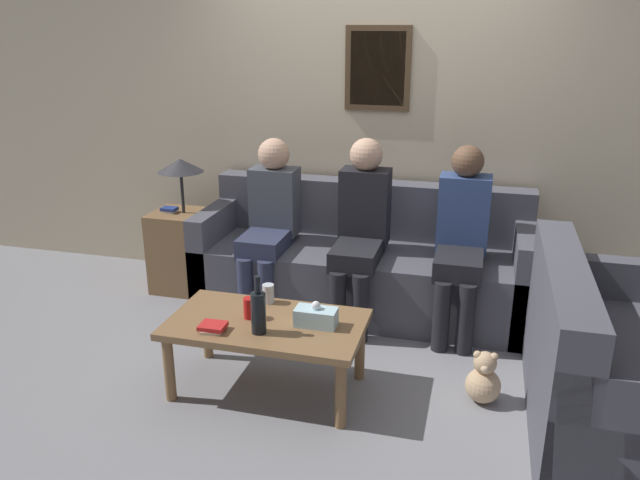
{
  "coord_description": "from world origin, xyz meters",
  "views": [
    {
      "loc": [
        0.8,
        -3.73,
        2.01
      ],
      "look_at": [
        -0.15,
        -0.16,
        0.72
      ],
      "focal_mm": 35.0,
      "sensor_mm": 36.0,
      "label": 1
    }
  ],
  "objects": [
    {
      "name": "person_middle",
      "position": [
        0.02,
        0.31,
        0.7
      ],
      "size": [
        0.34,
        0.66,
        1.27
      ],
      "color": "black",
      "rests_on": "ground_plane"
    },
    {
      "name": "side_table_with_lamp",
      "position": [
        -1.44,
        0.44,
        0.39
      ],
      "size": [
        0.42,
        0.4,
        1.05
      ],
      "color": "olive",
      "rests_on": "ground_plane"
    },
    {
      "name": "couch_side",
      "position": [
        1.51,
        -0.66,
        0.32
      ],
      "size": [
        0.83,
        1.48,
        0.89
      ],
      "rotation": [
        0.0,
        0.0,
        1.57
      ],
      "color": "#4C4C56",
      "rests_on": "ground_plane"
    },
    {
      "name": "wall_back",
      "position": [
        0.0,
        0.94,
        1.3
      ],
      "size": [
        9.0,
        0.08,
        2.6
      ],
      "color": "beige",
      "rests_on": "ground_plane"
    },
    {
      "name": "couch_main",
      "position": [
        0.0,
        0.5,
        0.32
      ],
      "size": [
        2.39,
        0.83,
        0.89
      ],
      "color": "#4C4C56",
      "rests_on": "ground_plane"
    },
    {
      "name": "wine_bottle",
      "position": [
        -0.29,
        -0.9,
        0.56
      ],
      "size": [
        0.08,
        0.08,
        0.33
      ],
      "color": "black",
      "rests_on": "coffee_table"
    },
    {
      "name": "person_left",
      "position": [
        -0.66,
        0.35,
        0.69
      ],
      "size": [
        0.34,
        0.62,
        1.24
      ],
      "color": "#2D334C",
      "rests_on": "ground_plane"
    },
    {
      "name": "teddy_bear",
      "position": [
        0.9,
        -0.58,
        0.13
      ],
      "size": [
        0.2,
        0.2,
        0.31
      ],
      "color": "tan",
      "rests_on": "ground_plane"
    },
    {
      "name": "drinking_glass",
      "position": [
        -0.37,
        -0.52,
        0.49
      ],
      "size": [
        0.07,
        0.07,
        0.11
      ],
      "color": "silver",
      "rests_on": "coffee_table"
    },
    {
      "name": "tissue_box",
      "position": [
        -0.02,
        -0.74,
        0.48
      ],
      "size": [
        0.23,
        0.12,
        0.15
      ],
      "color": "silver",
      "rests_on": "coffee_table"
    },
    {
      "name": "person_right",
      "position": [
        0.7,
        0.31,
        0.69
      ],
      "size": [
        0.34,
        0.65,
        1.26
      ],
      "color": "black",
      "rests_on": "ground_plane"
    },
    {
      "name": "soda_can",
      "position": [
        -0.41,
        -0.75,
        0.49
      ],
      "size": [
        0.07,
        0.07,
        0.12
      ],
      "color": "red",
      "rests_on": "coffee_table"
    },
    {
      "name": "coffee_table",
      "position": [
        -0.3,
        -0.76,
        0.37
      ],
      "size": [
        1.1,
        0.62,
        0.43
      ],
      "color": "olive",
      "rests_on": "ground_plane"
    },
    {
      "name": "book_stack",
      "position": [
        -0.54,
        -0.95,
        0.45
      ],
      "size": [
        0.14,
        0.13,
        0.04
      ],
      "color": "beige",
      "rests_on": "coffee_table"
    },
    {
      "name": "ground_plane",
      "position": [
        0.0,
        0.0,
        0.0
      ],
      "size": [
        16.0,
        16.0,
        0.0
      ],
      "primitive_type": "plane",
      "color": "gray"
    }
  ]
}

